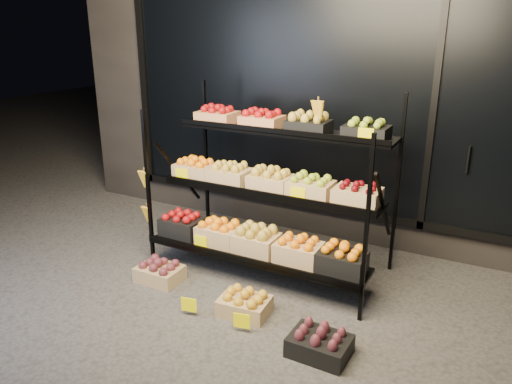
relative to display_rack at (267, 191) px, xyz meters
The scene contains 8 objects.
ground 0.99m from the display_rack, 89.12° to the right, with size 24.00×24.00×0.00m, color #514F4C.
building 2.21m from the display_rack, 89.73° to the left, with size 6.00×2.08×3.50m.
display_rack is the anchor object (origin of this frame).
tag_floor_a 1.25m from the display_rack, 100.66° to the right, with size 0.13×0.01×0.12m, color #FAEB00.
tag_floor_b 1.27m from the display_rack, 73.64° to the right, with size 0.13×0.01×0.12m, color #FAEB00.
floor_crate_left 1.21m from the display_rack, 139.36° to the right, with size 0.40×0.29×0.20m.
floor_crate_midright 1.05m from the display_rack, 76.38° to the right, with size 0.42×0.32×0.20m.
floor_crate_right 1.50m from the display_rack, 47.06° to the right, with size 0.43×0.32×0.21m.
Camera 1 is at (1.89, -3.20, 2.23)m, focal length 35.00 mm.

